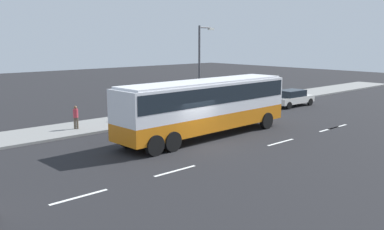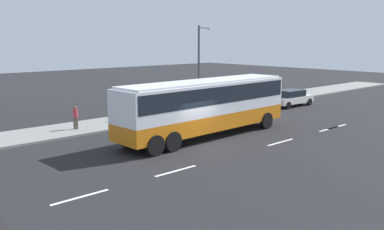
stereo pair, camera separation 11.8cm
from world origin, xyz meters
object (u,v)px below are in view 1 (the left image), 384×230
object	(u,v)px
coach_bus	(206,102)
pedestrian_near_curb	(140,108)
street_lamp	(201,64)
pedestrian_at_crossing	(76,116)
car_white_minivan	(292,98)

from	to	relation	value
coach_bus	pedestrian_near_curb	size ratio (longest dim) A/B	7.68
pedestrian_near_curb	street_lamp	bearing A→B (deg)	-124.64
pedestrian_near_curb	street_lamp	distance (m)	6.17
pedestrian_at_crossing	street_lamp	bearing A→B (deg)	-70.50
pedestrian_at_crossing	street_lamp	xyz separation A→B (m)	(10.06, -1.17, 3.03)
pedestrian_at_crossing	street_lamp	world-z (taller)	street_lamp
coach_bus	street_lamp	world-z (taller)	street_lamp
pedestrian_near_curb	pedestrian_at_crossing	world-z (taller)	pedestrian_near_curb
pedestrian_near_curb	coach_bus	bearing A→B (deg)	156.61
pedestrian_near_curb	street_lamp	xyz separation A→B (m)	(5.38, -0.60, 2.97)
coach_bus	car_white_minivan	xyz separation A→B (m)	(13.96, 3.39, -1.38)
coach_bus	car_white_minivan	world-z (taller)	coach_bus
car_white_minivan	street_lamp	bearing A→B (deg)	167.38
car_white_minivan	pedestrian_near_curb	bearing A→B (deg)	170.12
coach_bus	street_lamp	size ratio (longest dim) A/B	1.83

